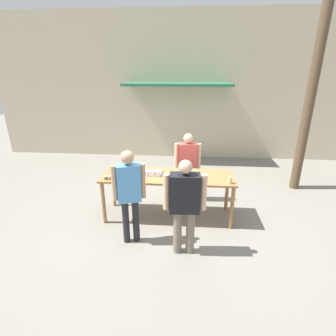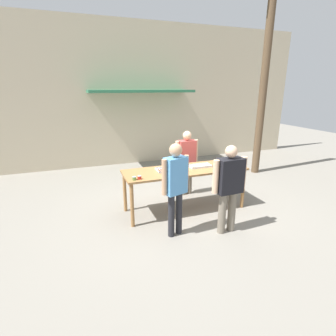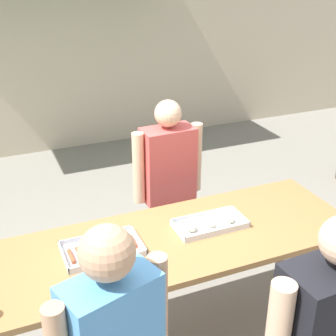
# 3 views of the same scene
# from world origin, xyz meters

# --- Properties ---
(ground_plane) EXTENTS (24.00, 24.00, 0.00)m
(ground_plane) POSITION_xyz_m (0.00, 0.00, 0.00)
(ground_plane) COLOR gray
(building_facade_back) EXTENTS (12.00, 1.11, 4.50)m
(building_facade_back) POSITION_xyz_m (0.00, 3.98, 2.26)
(building_facade_back) COLOR beige
(building_facade_back) RESTS_ON ground
(serving_table) EXTENTS (2.55, 0.82, 0.90)m
(serving_table) POSITION_xyz_m (0.00, 0.00, 0.81)
(serving_table) COLOR olive
(serving_table) RESTS_ON ground
(food_tray_sausages) EXTENTS (0.47, 0.30, 0.04)m
(food_tray_sausages) POSITION_xyz_m (-0.36, 0.04, 0.92)
(food_tray_sausages) COLOR silver
(food_tray_sausages) RESTS_ON serving_table
(food_tray_buns) EXTENTS (0.47, 0.24, 0.06)m
(food_tray_buns) POSITION_xyz_m (0.35, 0.04, 0.92)
(food_tray_buns) COLOR silver
(food_tray_buns) RESTS_ON serving_table
(condiment_jar_mustard) EXTENTS (0.07, 0.07, 0.07)m
(condiment_jar_mustard) POSITION_xyz_m (-1.14, -0.29, 0.94)
(condiment_jar_mustard) COLOR #567A38
(condiment_jar_mustard) RESTS_ON serving_table
(condiment_jar_ketchup) EXTENTS (0.07, 0.07, 0.07)m
(condiment_jar_ketchup) POSITION_xyz_m (-1.04, -0.28, 0.94)
(condiment_jar_ketchup) COLOR #B22319
(condiment_jar_ketchup) RESTS_ON serving_table
(beer_cup) EXTENTS (0.07, 0.07, 0.12)m
(beer_cup) POSITION_xyz_m (1.14, -0.29, 0.96)
(beer_cup) COLOR #DBC67A
(beer_cup) RESTS_ON serving_table
(person_server_behind_table) EXTENTS (0.58, 0.23, 1.55)m
(person_server_behind_table) POSITION_xyz_m (0.37, 0.76, 0.92)
(person_server_behind_table) COLOR #756B5B
(person_server_behind_table) RESTS_ON ground
(person_customer_holding_hotdog) EXTENTS (0.53, 0.31, 1.65)m
(person_customer_holding_hotdog) POSITION_xyz_m (-0.57, -0.88, 0.99)
(person_customer_holding_hotdog) COLOR #232328
(person_customer_holding_hotdog) RESTS_ON ground
(person_customer_with_cup) EXTENTS (0.66, 0.27, 1.60)m
(person_customer_with_cup) POSITION_xyz_m (0.34, -1.09, 0.94)
(person_customer_with_cup) COLOR #756B5B
(person_customer_with_cup) RESTS_ON ground
(utility_pole) EXTENTS (1.10, 0.22, 5.64)m
(utility_pole) POSITION_xyz_m (3.08, 1.63, 2.91)
(utility_pole) COLOR brown
(utility_pole) RESTS_ON ground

